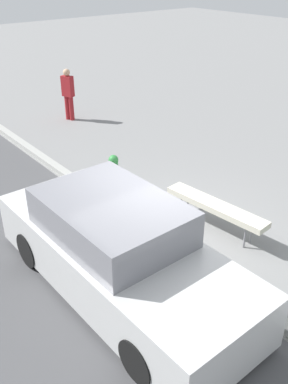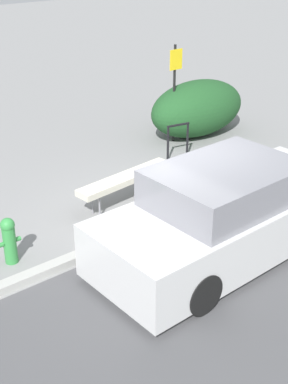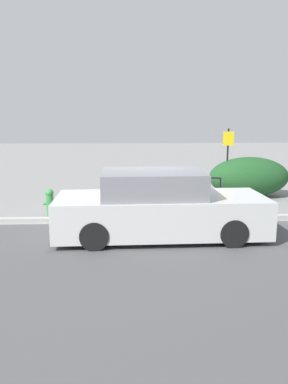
{
  "view_description": "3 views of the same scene",
  "coord_description": "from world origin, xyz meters",
  "px_view_note": "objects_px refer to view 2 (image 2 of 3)",
  "views": [
    {
      "loc": [
        4.66,
        -4.21,
        4.54
      ],
      "look_at": [
        -0.35,
        -0.2,
        1.02
      ],
      "focal_mm": 40.0,
      "sensor_mm": 36.0,
      "label": 1
    },
    {
      "loc": [
        -5.23,
        -6.06,
        4.62
      ],
      "look_at": [
        -0.33,
        -0.04,
        0.8
      ],
      "focal_mm": 50.0,
      "sensor_mm": 36.0,
      "label": 2
    },
    {
      "loc": [
        -0.34,
        -9.39,
        2.67
      ],
      "look_at": [
        0.14,
        0.94,
        0.59
      ],
      "focal_mm": 35.0,
      "sensor_mm": 36.0,
      "label": 3
    }
  ],
  "objects_px": {
    "fire_hydrant": "(9,239)",
    "parked_car_near": "(230,214)",
    "bike_rack": "(178,138)",
    "bench": "(126,179)",
    "sign_post": "(175,85)"
  },
  "relations": [
    {
      "from": "fire_hydrant",
      "to": "parked_car_near",
      "type": "height_order",
      "value": "parked_car_near"
    },
    {
      "from": "fire_hydrant",
      "to": "parked_car_near",
      "type": "xyz_separation_m",
      "value": [
        2.81,
        -1.88,
        0.27
      ]
    },
    {
      "from": "parked_car_near",
      "to": "bike_rack",
      "type": "bearing_deg",
      "value": 58.46
    },
    {
      "from": "bench",
      "to": "fire_hydrant",
      "type": "bearing_deg",
      "value": -175.15
    },
    {
      "from": "sign_post",
      "to": "parked_car_near",
      "type": "relative_size",
      "value": 0.49
    },
    {
      "from": "bench",
      "to": "sign_post",
      "type": "distance_m",
      "value": 3.54
    },
    {
      "from": "sign_post",
      "to": "parked_car_near",
      "type": "distance_m",
      "value": 5.06
    },
    {
      "from": "parked_car_near",
      "to": "fire_hydrant",
      "type": "bearing_deg",
      "value": 145.19
    },
    {
      "from": "bench",
      "to": "fire_hydrant",
      "type": "xyz_separation_m",
      "value": [
        -2.6,
        -0.48,
        -0.08
      ]
    },
    {
      "from": "bike_rack",
      "to": "sign_post",
      "type": "relative_size",
      "value": 0.36
    },
    {
      "from": "sign_post",
      "to": "fire_hydrant",
      "type": "distance_m",
      "value": 6.04
    },
    {
      "from": "bike_rack",
      "to": "sign_post",
      "type": "distance_m",
      "value": 1.45
    },
    {
      "from": "fire_hydrant",
      "to": "sign_post",
      "type": "bearing_deg",
      "value": 23.29
    },
    {
      "from": "bench",
      "to": "bike_rack",
      "type": "distance_m",
      "value": 2.37
    },
    {
      "from": "parked_car_near",
      "to": "bench",
      "type": "bearing_deg",
      "value": 93.97
    }
  ]
}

